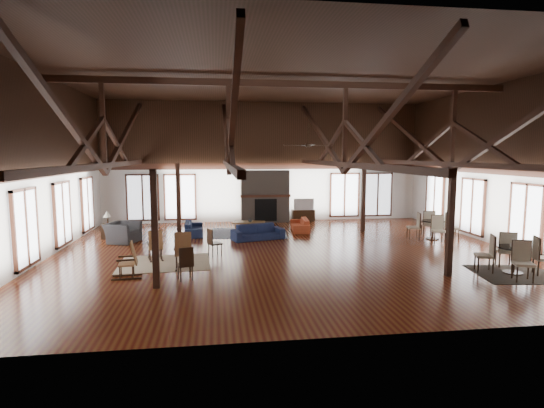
{
  "coord_description": "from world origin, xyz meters",
  "views": [
    {
      "loc": [
        -2.47,
        -14.36,
        3.42
      ],
      "look_at": [
        -0.4,
        1.0,
        1.59
      ],
      "focal_mm": 28.0,
      "sensor_mm": 36.0,
      "label": 1
    }
  ],
  "objects": [
    {
      "name": "floor",
      "position": [
        0.0,
        0.0,
        0.0
      ],
      "size": [
        16.0,
        16.0,
        0.0
      ],
      "primitive_type": "plane",
      "color": "#5F2F14",
      "rests_on": "ground"
    },
    {
      "name": "ceiling",
      "position": [
        0.0,
        0.0,
        6.0
      ],
      "size": [
        16.0,
        14.0,
        0.02
      ],
      "primitive_type": "cube",
      "color": "black",
      "rests_on": "wall_back"
    },
    {
      "name": "wall_back",
      "position": [
        0.0,
        7.0,
        3.0
      ],
      "size": [
        16.0,
        0.02,
        6.0
      ],
      "primitive_type": "cube",
      "color": "silver",
      "rests_on": "floor"
    },
    {
      "name": "wall_front",
      "position": [
        0.0,
        -7.0,
        3.0
      ],
      "size": [
        16.0,
        0.02,
        6.0
      ],
      "primitive_type": "cube",
      "color": "silver",
      "rests_on": "floor"
    },
    {
      "name": "wall_left",
      "position": [
        -8.0,
        0.0,
        3.0
      ],
      "size": [
        0.02,
        14.0,
        6.0
      ],
      "primitive_type": "cube",
      "color": "silver",
      "rests_on": "floor"
    },
    {
      "name": "wall_right",
      "position": [
        8.0,
        0.0,
        3.0
      ],
      "size": [
        0.02,
        14.0,
        6.0
      ],
      "primitive_type": "cube",
      "color": "silver",
      "rests_on": "floor"
    },
    {
      "name": "roof_truss",
      "position": [
        0.0,
        0.0,
        4.03
      ],
      "size": [
        15.6,
        14.07,
        3.14
      ],
      "color": "black",
      "rests_on": "wall_back"
    },
    {
      "name": "post_grid",
      "position": [
        0.0,
        0.0,
        1.52
      ],
      "size": [
        8.16,
        7.16,
        3.05
      ],
      "color": "black",
      "rests_on": "floor"
    },
    {
      "name": "fireplace",
      "position": [
        0.0,
        6.67,
        1.29
      ],
      "size": [
        2.5,
        0.69,
        2.6
      ],
      "color": "#65594D",
      "rests_on": "floor"
    },
    {
      "name": "ceiling_fan",
      "position": [
        0.5,
        -1.0,
        3.73
      ],
      "size": [
        1.6,
        1.6,
        0.75
      ],
      "color": "black",
      "rests_on": "roof_truss"
    },
    {
      "name": "sofa_navy_front",
      "position": [
        -0.8,
        2.33,
        0.3
      ],
      "size": [
        2.2,
        1.33,
        0.6
      ],
      "primitive_type": "imported",
      "rotation": [
        0.0,
        0.0,
        0.27
      ],
      "color": "#151D3B",
      "rests_on": "floor"
    },
    {
      "name": "sofa_navy_left",
      "position": [
        -3.4,
        3.72,
        0.28
      ],
      "size": [
        1.91,
        0.8,
        0.55
      ],
      "primitive_type": "imported",
      "rotation": [
        0.0,
        0.0,
        1.6
      ],
      "color": "#161F3E",
      "rests_on": "floor"
    },
    {
      "name": "sofa_orange",
      "position": [
        1.26,
        4.06,
        0.27
      ],
      "size": [
        1.92,
        0.91,
        0.54
      ],
      "primitive_type": "imported",
      "rotation": [
        0.0,
        0.0,
        -1.67
      ],
      "color": "#B54323",
      "rests_on": "floor"
    },
    {
      "name": "coffee_table",
      "position": [
        -1.06,
        3.68,
        0.45
      ],
      "size": [
        1.47,
        1.0,
        0.51
      ],
      "rotation": [
        0.0,
        0.0,
        -0.27
      ],
      "color": "brown",
      "rests_on": "floor"
    },
    {
      "name": "vase",
      "position": [
        -1.0,
        3.62,
        0.6
      ],
      "size": [
        0.18,
        0.18,
        0.18
      ],
      "primitive_type": "imported",
      "rotation": [
        0.0,
        0.0,
        0.02
      ],
      "color": "#B2B2B2",
      "rests_on": "coffee_table"
    },
    {
      "name": "armchair",
      "position": [
        -6.06,
        2.5,
        0.39
      ],
      "size": [
        1.47,
        1.37,
        0.78
      ],
      "primitive_type": "imported",
      "rotation": [
        0.0,
        0.0,
        1.25
      ],
      "color": "#2B2B2D",
      "rests_on": "floor"
    },
    {
      "name": "side_table_lamp",
      "position": [
        -6.83,
        3.35,
        0.43
      ],
      "size": [
        0.44,
        0.44,
        1.13
      ],
      "color": "black",
      "rests_on": "floor"
    },
    {
      "name": "rocking_chair_a",
      "position": [
        -4.42,
        -0.56,
        0.47
      ],
      "size": [
        0.59,
        0.85,
        0.99
      ],
      "rotation": [
        0.0,
        0.0,
        0.26
      ],
      "color": "olive",
      "rests_on": "floor"
    },
    {
      "name": "rocking_chair_b",
      "position": [
        -3.45,
        -1.71,
        0.53
      ],
      "size": [
        0.52,
        0.89,
        1.12
      ],
      "rotation": [
        0.0,
        0.0,
        0.05
      ],
      "color": "olive",
      "rests_on": "floor"
    },
    {
      "name": "rocking_chair_c",
      "position": [
        -4.84,
        -2.49,
        0.48
      ],
      "size": [
        0.83,
        0.51,
        1.02
      ],
      "rotation": [
        0.0,
        0.0,
        1.68
      ],
      "color": "olive",
      "rests_on": "floor"
    },
    {
      "name": "side_chair_a",
      "position": [
        -2.59,
        -0.29,
        0.55
      ],
      "size": [
        0.53,
        0.53,
        0.94
      ],
      "rotation": [
        0.0,
        0.0,
        -1.13
      ],
      "color": "black",
      "rests_on": "floor"
    },
    {
      "name": "side_chair_b",
      "position": [
        -3.29,
        -2.98,
        0.54
      ],
      "size": [
        0.49,
        0.49,
        0.93
      ],
      "rotation": [
        0.0,
        0.0,
        0.28
      ],
      "color": "black",
      "rests_on": "floor"
    },
    {
      "name": "cafe_table_near",
      "position": [
        5.99,
        -3.5,
        0.54
      ],
      "size": [
        2.1,
        2.1,
        1.08
      ],
      "rotation": [
        0.0,
        0.0,
        -0.35
      ],
      "color": "black",
      "rests_on": "floor"
    },
    {
      "name": "cafe_table_far",
      "position": [
        6.2,
        1.46,
        0.53
      ],
      "size": [
        2.07,
        2.07,
        1.06
      ],
      "rotation": [
        0.0,
        0.0,
        -0.22
      ],
      "color": "black",
      "rests_on": "floor"
    },
    {
      "name": "cup_near",
      "position": [
        5.91,
        -3.53,
        0.83
      ],
      "size": [
        0.16,
        0.16,
        0.1
      ],
      "primitive_type": "imported",
      "rotation": [
        0.0,
        0.0,
        -0.41
      ],
      "color": "#B2B2B2",
      "rests_on": "cafe_table_near"
    },
    {
      "name": "cup_far",
      "position": [
        6.19,
        1.42,
        0.81
      ],
      "size": [
        0.15,
        0.15,
        0.09
      ],
      "primitive_type": "imported",
      "rotation": [
        0.0,
        0.0,
        0.36
      ],
      "color": "#B2B2B2",
      "rests_on": "cafe_table_far"
    },
    {
      "name": "tv_console",
      "position": [
        1.98,
        6.75,
        0.29
      ],
      "size": [
        1.15,
        0.43,
        0.57
      ],
      "primitive_type": "cube",
      "color": "black",
      "rests_on": "floor"
    },
    {
      "name": "television",
      "position": [
        1.99,
        6.75,
        0.87
      ],
      "size": [
        1.03,
        0.16,
        0.59
      ],
      "primitive_type": "imported",
      "rotation": [
        0.0,
        0.0,
        -0.02
      ],
      "color": "#B2B2B2",
      "rests_on": "tv_console"
    },
    {
      "name": "rug_tan",
      "position": [
        -4.08,
        -1.0,
        0.01
      ],
      "size": [
        2.86,
        2.3,
        0.01
      ],
      "primitive_type": "cube",
      "rotation": [
        0.0,
        0.0,
        0.05
      ],
      "color": "#C3AE87",
      "rests_on": "floor"
    },
    {
      "name": "rug_navy",
      "position": [
        -1.09,
        3.73,
        0.01
      ],
      "size": [
        3.55,
        2.82,
        0.01
      ],
      "primitive_type": "cube",
      "rotation": [
        0.0,
        0.0,
        -0.11
      ],
      "color": "#161E3F",
      "rests_on": "floor"
    },
    {
      "name": "rug_dark",
      "position": [
        5.99,
        -3.6,
        0.01
      ],
      "size": [
        2.44,
        2.28,
        0.01
      ],
      "primitive_type": "cube",
      "rotation": [
        0.0,
        0.0,
        -0.15
      ],
      "color": "black",
      "rests_on": "floor"
    }
  ]
}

